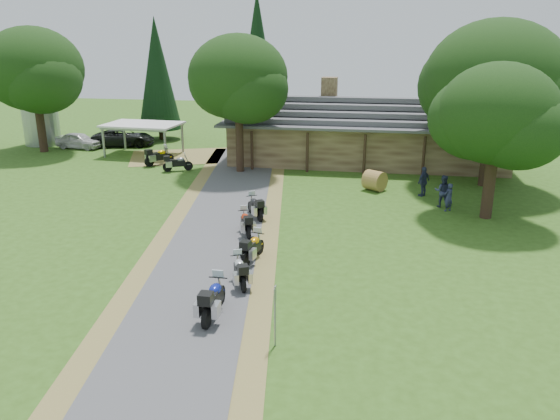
% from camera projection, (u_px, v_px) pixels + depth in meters
% --- Properties ---
extents(ground, '(120.00, 120.00, 0.00)m').
position_uv_depth(ground, '(194.00, 291.00, 20.91)').
color(ground, '#325417').
rests_on(ground, ground).
extents(driveway, '(51.95, 51.95, 0.00)m').
position_uv_depth(driveway, '(211.00, 251.00, 24.74)').
color(driveway, '#414143').
rests_on(driveway, ground).
extents(lodge, '(21.40, 9.40, 4.90)m').
position_uv_depth(lodge, '(366.00, 129.00, 41.71)').
color(lodge, brown).
rests_on(lodge, ground).
extents(silo, '(3.06, 3.06, 6.15)m').
position_uv_depth(silo, '(39.00, 109.00, 47.68)').
color(silo, gray).
rests_on(silo, ground).
extents(carport, '(6.11, 4.29, 2.54)m').
position_uv_depth(carport, '(144.00, 139.00, 44.03)').
color(carport, white).
rests_on(carport, ground).
extents(car_white_sedan, '(2.77, 5.36, 1.71)m').
position_uv_depth(car_white_sedan, '(79.00, 138.00, 46.58)').
color(car_white_sedan, silver).
rests_on(car_white_sedan, ground).
extents(car_dark_suv, '(3.72, 6.17, 2.20)m').
position_uv_depth(car_dark_suv, '(123.00, 133.00, 47.52)').
color(car_dark_suv, black).
rests_on(car_dark_suv, ground).
extents(motorcycle_row_a, '(0.71, 2.14, 1.46)m').
position_uv_depth(motorcycle_row_a, '(214.00, 297.00, 18.84)').
color(motorcycle_row_a, navy).
rests_on(motorcycle_row_a, ground).
extents(motorcycle_row_b, '(1.28, 1.92, 1.25)m').
position_uv_depth(motorcycle_row_b, '(240.00, 269.00, 21.28)').
color(motorcycle_row_b, '#B2B6BB').
rests_on(motorcycle_row_b, ground).
extents(motorcycle_row_c, '(0.99, 2.00, 1.31)m').
position_uv_depth(motorcycle_row_c, '(253.00, 246.00, 23.55)').
color(motorcycle_row_c, orange).
rests_on(motorcycle_row_c, ground).
extents(motorcycle_row_d, '(1.29, 1.98, 1.29)m').
position_uv_depth(motorcycle_row_d, '(246.00, 221.00, 26.66)').
color(motorcycle_row_d, '#BA3011').
rests_on(motorcycle_row_d, ground).
extents(motorcycle_row_e, '(1.52, 1.95, 1.30)m').
position_uv_depth(motorcycle_row_e, '(255.00, 206.00, 29.08)').
color(motorcycle_row_e, black).
rests_on(motorcycle_row_e, ground).
extents(motorcycle_carport_a, '(1.88, 2.07, 1.45)m').
position_uv_depth(motorcycle_carport_a, '(159.00, 155.00, 40.74)').
color(motorcycle_carport_a, '#BF9B04').
rests_on(motorcycle_carport_a, ground).
extents(motorcycle_carport_b, '(1.97, 1.38, 1.29)m').
position_uv_depth(motorcycle_carport_b, '(178.00, 162.00, 38.94)').
color(motorcycle_carport_b, slate).
rests_on(motorcycle_carport_b, ground).
extents(person_a, '(0.65, 0.62, 1.86)m').
position_uv_depth(person_a, '(449.00, 195.00, 30.05)').
color(person_a, '#2C3254').
rests_on(person_a, ground).
extents(person_b, '(0.69, 0.56, 2.18)m').
position_uv_depth(person_b, '(443.00, 188.00, 30.72)').
color(person_b, '#2C3254').
rests_on(person_b, ground).
extents(person_c, '(0.72, 0.75, 2.13)m').
position_uv_depth(person_c, '(424.00, 179.00, 32.81)').
color(person_c, '#2C3254').
rests_on(person_c, ground).
extents(hay_bale, '(1.66, 1.68, 1.25)m').
position_uv_depth(hay_bale, '(375.00, 181.00, 34.16)').
color(hay_bale, olive).
rests_on(hay_bale, ground).
extents(sign_post, '(0.37, 0.06, 2.07)m').
position_uv_depth(sign_post, '(275.00, 317.00, 16.92)').
color(sign_post, gray).
rests_on(sign_post, ground).
extents(oak_lodge_left, '(6.79, 6.79, 10.62)m').
position_uv_depth(oak_lodge_left, '(239.00, 96.00, 37.36)').
color(oak_lodge_left, black).
rests_on(oak_lodge_left, ground).
extents(oak_lodge_right, '(8.70, 8.70, 10.74)m').
position_uv_depth(oak_lodge_right, '(493.00, 102.00, 33.80)').
color(oak_lodge_right, black).
rests_on(oak_lodge_right, ground).
extents(oak_driveway, '(6.07, 6.07, 8.95)m').
position_uv_depth(oak_driveway, '(495.00, 135.00, 27.86)').
color(oak_driveway, black).
rests_on(oak_driveway, ground).
extents(oak_silo, '(7.85, 7.85, 10.80)m').
position_uv_depth(oak_silo, '(35.00, 86.00, 43.92)').
color(oak_silo, black).
rests_on(oak_silo, ground).
extents(cedar_near, '(3.90, 3.90, 12.82)m').
position_uv_depth(cedar_near, '(258.00, 71.00, 45.36)').
color(cedar_near, black).
rests_on(cedar_near, ground).
extents(cedar_far, '(3.89, 3.89, 10.92)m').
position_uv_depth(cedar_far, '(158.00, 79.00, 49.15)').
color(cedar_far, black).
rests_on(cedar_far, ground).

